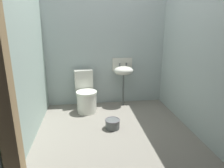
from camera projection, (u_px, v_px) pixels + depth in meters
ground_plane at (115, 133)px, 3.20m from camera, size 2.85×2.91×0.08m
wall_back at (105, 52)px, 4.11m from camera, size 2.85×0.10×2.20m
wall_left at (25, 65)px, 2.80m from camera, size 0.10×2.71×2.20m
wall_right at (193, 61)px, 3.14m from camera, size 0.10×2.71×2.20m
wooden_door_post at (3, 91)px, 1.68m from camera, size 0.15×0.15×2.20m
toilet_near_wall at (86, 95)px, 3.90m from camera, size 0.47×0.64×0.78m
sink at (123, 70)px, 4.06m from camera, size 0.42×0.35×0.99m
bucket at (113, 124)px, 3.25m from camera, size 0.25×0.25×0.16m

